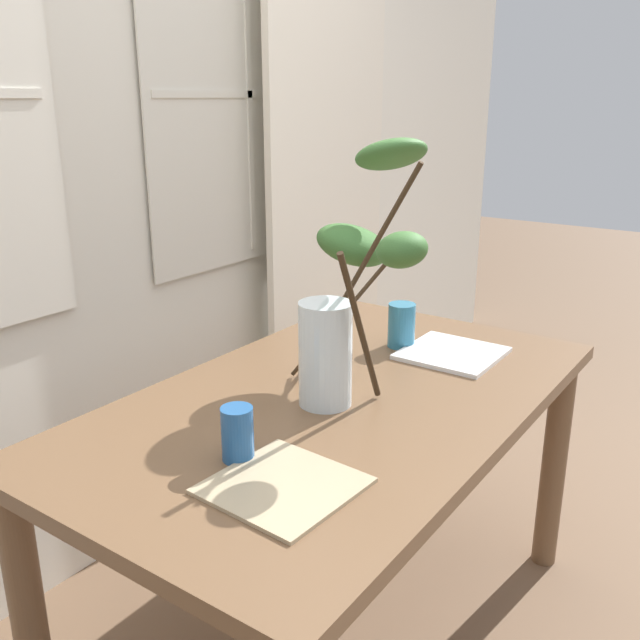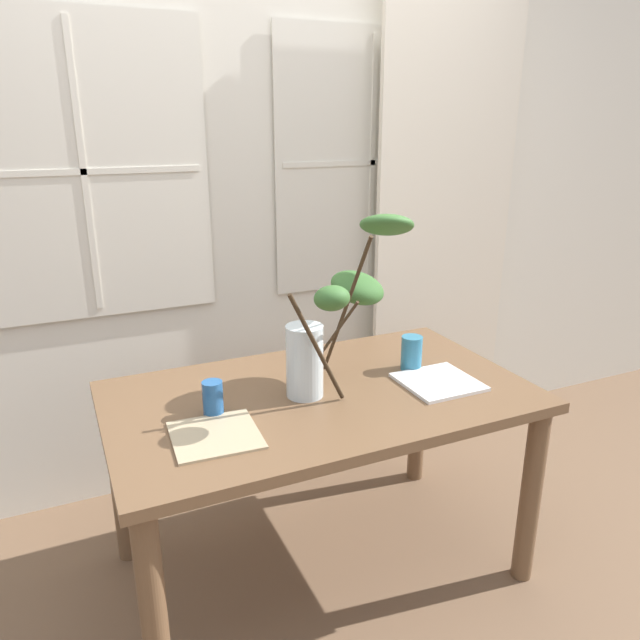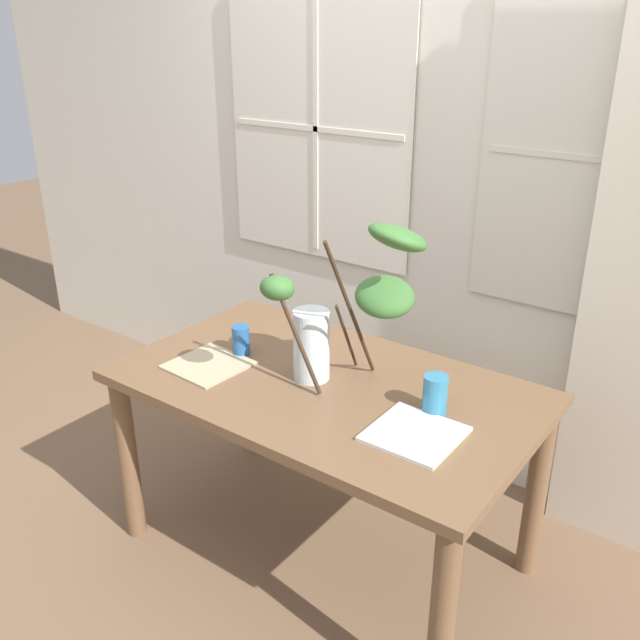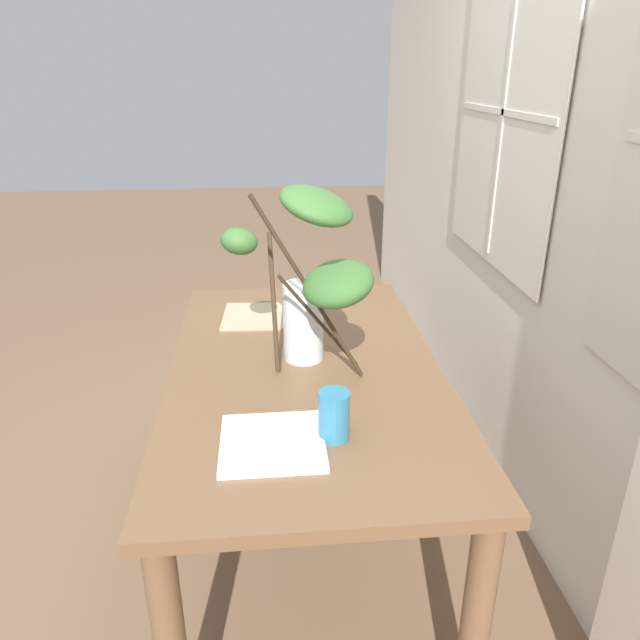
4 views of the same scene
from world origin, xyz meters
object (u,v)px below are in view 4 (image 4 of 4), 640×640
plate_square_left (258,316)px  plate_square_right (272,442)px  dining_table (305,396)px  drinking_glass_blue_right (334,415)px  vase_with_branches (311,289)px  drinking_glass_blue_left (295,305)px

plate_square_left → plate_square_right: (0.83, 0.04, 0.00)m
dining_table → drinking_glass_blue_right: (0.40, 0.04, 0.18)m
dining_table → vase_with_branches: bearing=10.2°
plate_square_left → plate_square_right: size_ratio=0.99×
drinking_glass_blue_right → plate_square_left: size_ratio=0.51×
vase_with_branches → drinking_glass_blue_left: size_ratio=5.63×
drinking_glass_blue_left → plate_square_left: size_ratio=0.44×
vase_with_branches → plate_square_left: size_ratio=2.49×
vase_with_branches → drinking_glass_blue_right: size_ratio=4.91×
drinking_glass_blue_left → plate_square_left: bearing=-103.3°
drinking_glass_blue_left → plate_square_right: (0.80, -0.10, -0.05)m
plate_square_left → drinking_glass_blue_right: bearing=13.4°
vase_with_branches → dining_table: bearing=-169.8°
dining_table → drinking_glass_blue_right: drinking_glass_blue_right is taller
dining_table → plate_square_right: plate_square_right is taller
dining_table → plate_square_right: bearing=-15.1°
dining_table → vase_with_branches: (0.07, 0.01, 0.40)m
dining_table → plate_square_left: (-0.42, -0.15, 0.12)m
drinking_glass_blue_right → plate_square_left: drinking_glass_blue_right is taller
drinking_glass_blue_right → plate_square_right: (0.02, -0.16, -0.06)m
drinking_glass_blue_right → vase_with_branches: bearing=-174.5°
dining_table → drinking_glass_blue_left: 0.42m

